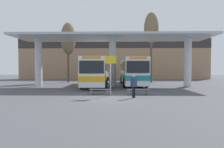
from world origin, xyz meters
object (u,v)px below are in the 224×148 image
Objects in this scene: pedestrian_waiting at (134,84)px; poplar_tree_behind_left at (151,29)px; transit_bus_center_bay at (132,71)px; parked_car_street at (100,75)px; waiting_bench_near_pillar at (138,91)px; poplar_tree_behind_right at (68,39)px; transit_bus_left_bay at (96,71)px; waiting_bench_mid_platform at (100,91)px; info_sign_platform at (110,67)px.

poplar_tree_behind_left is (4.18, 14.41, 7.14)m from pedestrian_waiting.
transit_bus_center_bay is at bearing 45.51° from pedestrian_waiting.
poplar_tree_behind_left is at bearing -36.03° from parked_car_street.
waiting_bench_near_pillar is 0.17× the size of poplar_tree_behind_left.
transit_bus_left_bay is at bearing -49.76° from poplar_tree_behind_right.
pedestrian_waiting is at bearing -106.18° from poplar_tree_behind_left.
pedestrian_waiting is at bearing 111.14° from transit_bus_left_bay.
parked_car_street is (-5.08, 9.39, -0.85)m from transit_bus_center_bay.
transit_bus_center_bay is 6.58× the size of waiting_bench_mid_platform.
pedestrian_waiting is (-0.88, -10.35, -0.84)m from transit_bus_center_bay.
transit_bus_left_bay is 6.28× the size of waiting_bench_mid_platform.
info_sign_platform is (0.90, -0.55, 1.87)m from waiting_bench_mid_platform.
transit_bus_center_bay is 10.71m from parked_car_street.
poplar_tree_behind_left is 12.24m from parked_car_street.
poplar_tree_behind_right is at bearing 114.81° from waiting_bench_mid_platform.
poplar_tree_behind_right is at bearing 117.00° from info_sign_platform.
waiting_bench_mid_platform is at bearing -65.19° from poplar_tree_behind_right.
transit_bus_center_bay is at bearing 68.49° from waiting_bench_mid_platform.
pedestrian_waiting reaches higher than waiting_bench_mid_platform.
pedestrian_waiting is at bearing -29.48° from info_sign_platform.
poplar_tree_behind_right is (-4.99, 5.90, 4.87)m from transit_bus_left_bay.
parked_car_street is (-8.38, 5.33, -7.15)m from poplar_tree_behind_left.
transit_bus_center_bay is 8.19m from poplar_tree_behind_left.
transit_bus_left_bay is at bearing 18.14° from transit_bus_center_bay.
parked_car_street is at bearing -89.11° from transit_bus_left_bay.
poplar_tree_behind_right reaches higher than info_sign_platform.
transit_bus_center_bay is 8.98m from waiting_bench_near_pillar.
transit_bus_left_bay is 4.84m from transit_bus_center_bay.
waiting_bench_mid_platform is 2.15m from info_sign_platform.
info_sign_platform is 0.69× the size of parked_car_street.
transit_bus_center_bay reaches higher than info_sign_platform.
transit_bus_center_bay is at bearing -65.17° from parked_car_street.
waiting_bench_near_pillar is 2.95m from info_sign_platform.
transit_bus_center_bay is (4.58, 1.57, 0.02)m from transit_bus_left_bay.
info_sign_platform reaches higher than parked_car_street.
transit_bus_left_bay is 9.57m from pedestrian_waiting.
poplar_tree_behind_left is at bearing 66.37° from info_sign_platform.
waiting_bench_mid_platform is at bearing 67.73° from transit_bus_center_bay.
info_sign_platform is at bearing 102.62° from transit_bus_left_bay.
transit_bus_center_bay is 10.42m from pedestrian_waiting.
parked_car_street is (-1.59, 18.24, 0.67)m from waiting_bench_mid_platform.
poplar_tree_behind_left is (3.30, 4.06, 6.30)m from transit_bus_center_bay.
poplar_tree_behind_right is (-6.09, 13.17, 6.37)m from waiting_bench_mid_platform.
poplar_tree_behind_right is (-9.57, 4.33, 4.85)m from transit_bus_center_bay.
info_sign_platform is 1.86× the size of pedestrian_waiting.
pedestrian_waiting is at bearing -81.56° from parked_car_street.
info_sign_platform is 18.98m from parked_car_street.
waiting_bench_mid_platform is 0.15× the size of poplar_tree_behind_left.
transit_bus_center_bay is 3.48× the size of info_sign_platform.
poplar_tree_behind_right is (-6.99, 13.72, 4.50)m from info_sign_platform.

